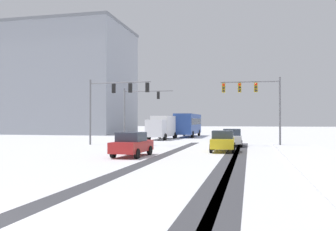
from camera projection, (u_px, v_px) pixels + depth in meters
The scene contains 13 objects.
wheel_track_left_lane at pixel (156, 158), 22.55m from camera, with size 0.86×33.84×0.01m, color #424247.
wheel_track_right_lane at pixel (238, 160), 21.42m from camera, with size 0.94×33.84×0.01m, color #424247.
wheel_track_center at pixel (228, 160), 21.55m from camera, with size 0.94×33.84×0.01m, color #424247.
sidewalk_kerb_right at pixel (331, 165), 18.84m from camera, with size 4.00×33.84×0.12m, color white.
traffic_signal_far_left at pixel (138, 104), 45.29m from camera, with size 6.41×0.46×6.50m.
traffic_signal_near_right at pixel (256, 96), 34.12m from camera, with size 5.61×0.64×6.50m.
traffic_signal_near_left at pixel (114, 96), 35.17m from camera, with size 6.46×0.64×6.50m.
car_white_lead at pixel (232, 138), 33.40m from camera, with size 1.97×4.17×1.62m.
car_yellow_cab_second at pixel (223, 141), 27.55m from camera, with size 1.92×4.15×1.62m.
car_red_third at pixel (132, 144), 23.83m from camera, with size 1.96×4.16×1.62m.
bus_oncoming at pixel (188, 123), 53.76m from camera, with size 2.77×11.03×3.38m.
box_truck_delivery at pixel (162, 127), 46.21m from camera, with size 2.53×7.48×3.02m.
office_building_far_left_block at pixel (56, 81), 68.80m from camera, with size 28.02×16.96×20.08m.
Camera 1 is at (6.39, -6.47, 2.37)m, focal length 38.40 mm.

